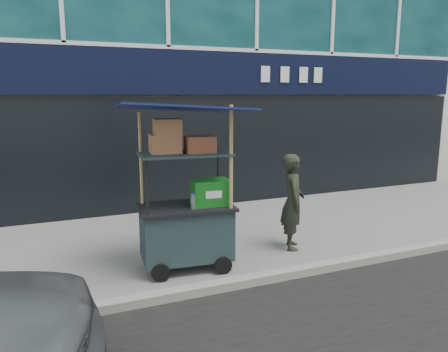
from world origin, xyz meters
name	(u,v)px	position (x,y,z in m)	size (l,w,h in m)	color
ground	(252,277)	(0.00, 0.00, 0.00)	(80.00, 80.00, 0.00)	slate
curb	(259,279)	(0.00, -0.20, 0.06)	(80.00, 0.18, 0.12)	gray
vendor_cart	(187,212)	(-0.70, 0.68, 0.83)	(1.87, 1.41, 2.38)	black
vendor_man	(293,202)	(1.12, 0.81, 0.77)	(0.56, 0.37, 1.54)	#25291E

